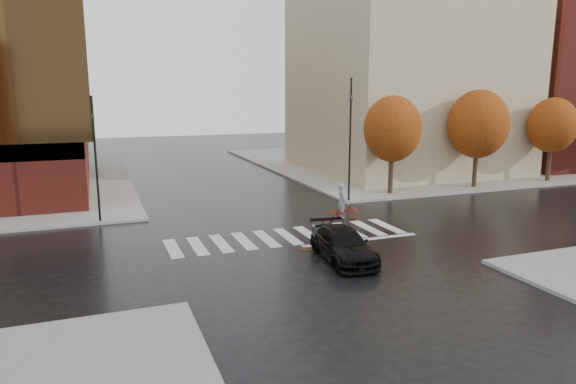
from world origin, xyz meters
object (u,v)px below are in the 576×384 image
sedan (343,244)px  traffic_light_nw (95,152)px  traffic_light_ne (350,131)px  fire_hydrant (78,202)px  cyclist (343,208)px

sedan → traffic_light_nw: size_ratio=0.69×
traffic_light_ne → fire_hydrant: bearing=-31.5°
traffic_light_nw → traffic_light_ne: (14.75, 0.00, 0.68)m
sedan → fire_hydrant: sedan is taller
traffic_light_nw → cyclist: bearing=81.7°
cyclist → traffic_light_nw: size_ratio=0.31×
cyclist → traffic_light_nw: 13.33m
sedan → traffic_light_nw: bearing=139.3°
cyclist → traffic_light_nw: (-12.39, 3.80, 3.11)m
traffic_light_nw → traffic_light_ne: traffic_light_ne is taller
sedan → fire_hydrant: 17.15m
traffic_light_ne → traffic_light_nw: bearing=-18.4°
fire_hydrant → sedan: bearing=-52.2°
sedan → traffic_light_nw: traffic_light_nw is taller
traffic_light_ne → sedan: bearing=42.9°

